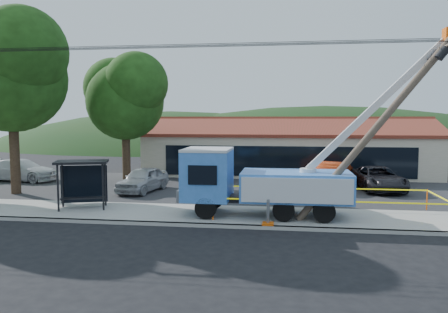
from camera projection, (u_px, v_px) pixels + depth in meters
name	position (u px, v px, depth m)	size (l,w,h in m)	color
ground	(181.00, 240.00, 16.45)	(120.00, 120.00, 0.00)	black
curb	(193.00, 225.00, 18.51)	(60.00, 0.25, 0.15)	#9A9790
sidewalk	(201.00, 215.00, 20.39)	(60.00, 4.00, 0.15)	#9A9790
parking_lot	(225.00, 188.00, 28.28)	(60.00, 12.00, 0.10)	#28282B
strip_mall	(287.00, 151.00, 35.43)	(22.50, 8.53, 4.67)	#BFB597
tree_west_near	(11.00, 67.00, 25.31)	(7.56, 6.72, 10.80)	#332316
tree_lot	(125.00, 94.00, 29.67)	(6.30, 5.60, 8.94)	#332316
hill_west	(171.00, 145.00, 72.76)	(78.40, 56.00, 28.00)	#153916
hill_center	(324.00, 146.00, 69.32)	(89.60, 64.00, 32.00)	#153916
utility_truck	(261.00, 180.00, 19.89)	(11.84, 4.09, 8.16)	black
leaning_pole	(382.00, 120.00, 18.25)	(6.41, 1.74, 8.09)	brown
bus_shelter	(83.00, 173.00, 21.50)	(2.80, 2.19, 2.37)	black
caution_tape	(325.00, 199.00, 20.05)	(9.99, 3.49, 1.01)	#F25B0D
car_silver	(143.00, 193.00, 26.68)	(1.77, 4.39, 1.50)	#B1B5B9
car_red	(331.00, 190.00, 27.88)	(1.76, 5.05, 1.66)	#AA3311
car_white	(22.00, 182.00, 31.15)	(2.16, 5.32, 1.55)	silver
car_dark	(377.00, 192.00, 27.21)	(2.43, 5.26, 1.46)	black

